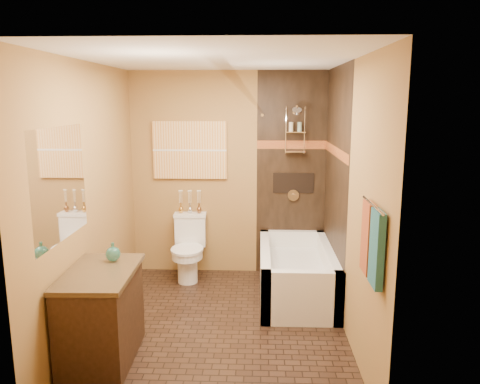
{
  "coord_description": "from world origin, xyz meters",
  "views": [
    {
      "loc": [
        0.37,
        -4.19,
        2.15
      ],
      "look_at": [
        0.19,
        0.4,
        1.25
      ],
      "focal_mm": 35.0,
      "sensor_mm": 36.0,
      "label": 1
    }
  ],
  "objects_px": {
    "sunset_painting": "(190,150)",
    "bathtub": "(296,277)",
    "vanity": "(101,315)",
    "toilet": "(189,247)"
  },
  "relations": [
    {
      "from": "bathtub",
      "to": "vanity",
      "type": "relative_size",
      "value": 1.66
    },
    {
      "from": "bathtub",
      "to": "vanity",
      "type": "bearing_deg",
      "value": -141.35
    },
    {
      "from": "vanity",
      "to": "bathtub",
      "type": "bearing_deg",
      "value": 37.12
    },
    {
      "from": "sunset_painting",
      "to": "bathtub",
      "type": "height_order",
      "value": "sunset_painting"
    },
    {
      "from": "bathtub",
      "to": "vanity",
      "type": "height_order",
      "value": "vanity"
    },
    {
      "from": "sunset_painting",
      "to": "bathtub",
      "type": "xyz_separation_m",
      "value": [
        1.27,
        -0.73,
        -1.33
      ]
    },
    {
      "from": "vanity",
      "to": "toilet",
      "type": "bearing_deg",
      "value": 74.63
    },
    {
      "from": "bathtub",
      "to": "toilet",
      "type": "height_order",
      "value": "toilet"
    },
    {
      "from": "sunset_painting",
      "to": "bathtub",
      "type": "relative_size",
      "value": 0.6
    },
    {
      "from": "sunset_painting",
      "to": "vanity",
      "type": "relative_size",
      "value": 1.0
    }
  ]
}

